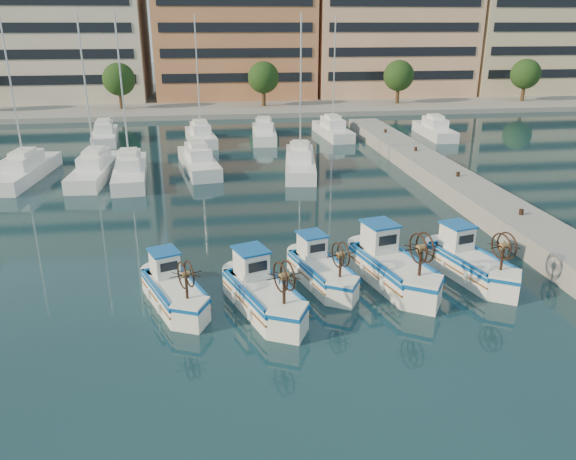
{
  "coord_description": "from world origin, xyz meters",
  "views": [
    {
      "loc": [
        -3.35,
        -20.34,
        10.87
      ],
      "look_at": [
        0.21,
        4.62,
        1.5
      ],
      "focal_mm": 35.0,
      "sensor_mm": 36.0,
      "label": 1
    }
  ],
  "objects_px": {
    "fishing_boat_e": "(470,261)",
    "fishing_boat_c": "(321,268)",
    "fishing_boat_a": "(173,288)",
    "fishing_boat_b": "(262,291)",
    "fishing_boat_d": "(391,265)"
  },
  "relations": [
    {
      "from": "fishing_boat_e",
      "to": "fishing_boat_c",
      "type": "bearing_deg",
      "value": 163.49
    },
    {
      "from": "fishing_boat_b",
      "to": "fishing_boat_e",
      "type": "height_order",
      "value": "fishing_boat_b"
    },
    {
      "from": "fishing_boat_b",
      "to": "fishing_boat_c",
      "type": "xyz_separation_m",
      "value": [
        2.79,
        2.04,
        -0.08
      ]
    },
    {
      "from": "fishing_boat_a",
      "to": "fishing_boat_d",
      "type": "height_order",
      "value": "fishing_boat_d"
    },
    {
      "from": "fishing_boat_b",
      "to": "fishing_boat_c",
      "type": "bearing_deg",
      "value": 17.12
    },
    {
      "from": "fishing_boat_b",
      "to": "fishing_boat_d",
      "type": "height_order",
      "value": "fishing_boat_d"
    },
    {
      "from": "fishing_boat_b",
      "to": "fishing_boat_d",
      "type": "bearing_deg",
      "value": -3.27
    },
    {
      "from": "fishing_boat_e",
      "to": "fishing_boat_a",
      "type": "bearing_deg",
      "value": 169.58
    },
    {
      "from": "fishing_boat_c",
      "to": "fishing_boat_d",
      "type": "bearing_deg",
      "value": -22.06
    },
    {
      "from": "fishing_boat_c",
      "to": "fishing_boat_e",
      "type": "bearing_deg",
      "value": -17.6
    },
    {
      "from": "fishing_boat_a",
      "to": "fishing_boat_c",
      "type": "relative_size",
      "value": 1.01
    },
    {
      "from": "fishing_boat_d",
      "to": "fishing_boat_e",
      "type": "bearing_deg",
      "value": -11.84
    },
    {
      "from": "fishing_boat_c",
      "to": "fishing_boat_a",
      "type": "bearing_deg",
      "value": 174.88
    },
    {
      "from": "fishing_boat_c",
      "to": "fishing_boat_d",
      "type": "xyz_separation_m",
      "value": [
        3.08,
        -0.38,
        0.15
      ]
    },
    {
      "from": "fishing_boat_a",
      "to": "fishing_boat_d",
      "type": "relative_size",
      "value": 0.83
    }
  ]
}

